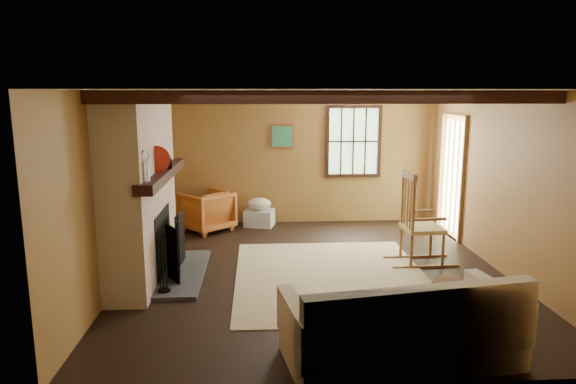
{
  "coord_description": "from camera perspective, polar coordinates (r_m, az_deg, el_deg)",
  "views": [
    {
      "loc": [
        -0.74,
        -6.55,
        2.37
      ],
      "look_at": [
        -0.33,
        0.4,
        1.02
      ],
      "focal_mm": 32.0,
      "sensor_mm": 36.0,
      "label": 1
    }
  ],
  "objects": [
    {
      "name": "ground",
      "position": [
        7.01,
        2.96,
        -8.84
      ],
      "size": [
        5.5,
        5.5,
        0.0
      ],
      "primitive_type": "plane",
      "color": "black",
      "rests_on": "ground"
    },
    {
      "name": "room_envelope",
      "position": [
        6.92,
        4.68,
        4.79
      ],
      "size": [
        5.02,
        5.52,
        2.44
      ],
      "color": "olive",
      "rests_on": "ground"
    },
    {
      "name": "fireplace",
      "position": [
        6.84,
        -15.83,
        -0.16
      ],
      "size": [
        1.02,
        2.3,
        2.4
      ],
      "color": "brown",
      "rests_on": "ground"
    },
    {
      "name": "rug",
      "position": [
        6.85,
        4.83,
        -9.34
      ],
      "size": [
        2.5,
        3.0,
        0.01
      ],
      "primitive_type": "cube",
      "color": "tan",
      "rests_on": "ground"
    },
    {
      "name": "rocking_chair",
      "position": [
        7.43,
        14.36,
        -3.56
      ],
      "size": [
        0.97,
        0.56,
        1.32
      ],
      "rotation": [
        0.0,
        0.0,
        1.62
      ],
      "color": "tan",
      "rests_on": "ground"
    },
    {
      "name": "sofa",
      "position": [
        4.81,
        12.76,
        -14.89
      ],
      "size": [
        2.19,
        1.24,
        0.84
      ],
      "rotation": [
        0.0,
        0.0,
        0.17
      ],
      "color": "silver",
      "rests_on": "ground"
    },
    {
      "name": "firewood_pile",
      "position": [
        9.5,
        -10.18,
        -2.97
      ],
      "size": [
        0.63,
        0.11,
        0.23
      ],
      "color": "brown",
      "rests_on": "ground"
    },
    {
      "name": "laundry_basket",
      "position": [
        9.3,
        -3.2,
        -2.89
      ],
      "size": [
        0.58,
        0.49,
        0.3
      ],
      "primitive_type": "cube",
      "rotation": [
        0.0,
        0.0,
        -0.25
      ],
      "color": "silver",
      "rests_on": "ground"
    },
    {
      "name": "basket_pillow",
      "position": [
        9.24,
        -3.22,
        -1.33
      ],
      "size": [
        0.48,
        0.41,
        0.22
      ],
      "primitive_type": "ellipsoid",
      "rotation": [
        0.0,
        0.0,
        0.14
      ],
      "color": "silver",
      "rests_on": "laundry_basket"
    },
    {
      "name": "armchair",
      "position": [
        9.04,
        -9.05,
        -2.09
      ],
      "size": [
        1.08,
        1.08,
        0.71
      ],
      "primitive_type": "imported",
      "rotation": [
        0.0,
        0.0,
        -2.41
      ],
      "color": "#BF6026",
      "rests_on": "ground"
    }
  ]
}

